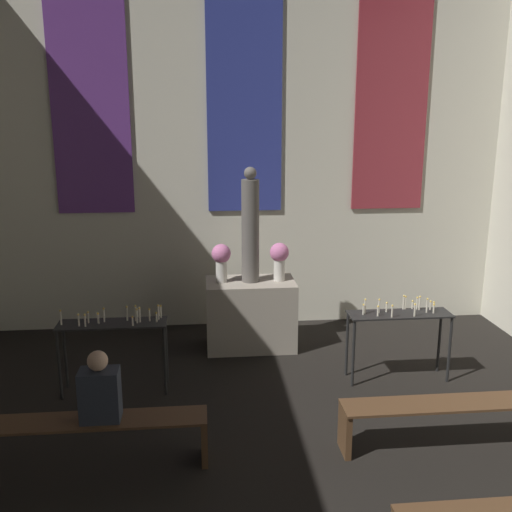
% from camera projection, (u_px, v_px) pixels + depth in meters
% --- Properties ---
extents(wall_back, '(8.09, 0.16, 5.67)m').
position_uv_depth(wall_back, '(244.00, 140.00, 8.48)').
color(wall_back, beige).
rests_on(wall_back, ground_plane).
extents(altar, '(1.24, 0.74, 0.97)m').
position_uv_depth(altar, '(251.00, 314.00, 8.06)').
color(altar, gray).
rests_on(altar, ground_plane).
extents(statue, '(0.24, 0.24, 1.58)m').
position_uv_depth(statue, '(250.00, 228.00, 7.76)').
color(statue, '#5B5651').
rests_on(statue, altar).
extents(flower_vase_left, '(0.26, 0.26, 0.54)m').
position_uv_depth(flower_vase_left, '(221.00, 259.00, 7.83)').
color(flower_vase_left, beige).
rests_on(flower_vase_left, altar).
extents(flower_vase_right, '(0.26, 0.26, 0.54)m').
position_uv_depth(flower_vase_right, '(279.00, 257.00, 7.90)').
color(flower_vase_right, beige).
rests_on(flower_vase_right, altar).
extents(candle_rack_left, '(1.26, 0.36, 1.06)m').
position_uv_depth(candle_rack_left, '(113.00, 333.00, 6.67)').
color(candle_rack_left, black).
rests_on(candle_rack_left, ground_plane).
extents(candle_rack_right, '(1.26, 0.36, 1.05)m').
position_uv_depth(candle_rack_right, '(399.00, 323.00, 6.99)').
color(candle_rack_right, black).
rests_on(candle_rack_right, ground_plane).
extents(pew_back_left, '(2.26, 0.36, 0.48)m').
position_uv_depth(pew_back_left, '(85.00, 432.00, 5.27)').
color(pew_back_left, '#4C331E').
rests_on(pew_back_left, ground_plane).
extents(pew_back_right, '(2.26, 0.36, 0.48)m').
position_uv_depth(pew_back_right, '(455.00, 413.00, 5.61)').
color(pew_back_right, '#4C331E').
rests_on(pew_back_right, ground_plane).
extents(person_seated, '(0.36, 0.24, 0.67)m').
position_uv_depth(person_seated, '(100.00, 390.00, 5.19)').
color(person_seated, '#282D38').
rests_on(person_seated, pew_back_left).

